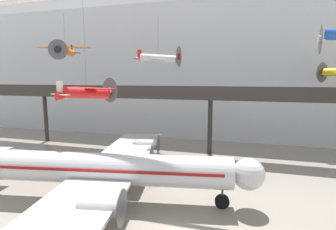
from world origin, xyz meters
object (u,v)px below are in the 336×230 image
Objects in this scene: airliner_silver_main at (95,169)px; suspended_plane_silver_racer at (159,59)px; suspended_plane_orange_highwing at (65,51)px; suspended_plane_red_highwing at (87,93)px.

airliner_silver_main is 4.27× the size of suspended_plane_silver_racer.
suspended_plane_orange_highwing is (-11.71, -5.56, 0.94)m from suspended_plane_silver_racer.
suspended_plane_silver_racer is at bearing 77.02° from airliner_silver_main.
suspended_plane_orange_highwing is at bearing 124.83° from airliner_silver_main.
suspended_plane_red_highwing is at bearing -109.56° from suspended_plane_silver_racer.
suspended_plane_orange_highwing reaches higher than suspended_plane_silver_racer.
suspended_plane_red_highwing reaches higher than airliner_silver_main.
airliner_silver_main is at bearing 27.26° from suspended_plane_orange_highwing.
suspended_plane_silver_racer reaches higher than suspended_plane_red_highwing.
suspended_plane_orange_highwing is 0.63× the size of suspended_plane_red_highwing.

